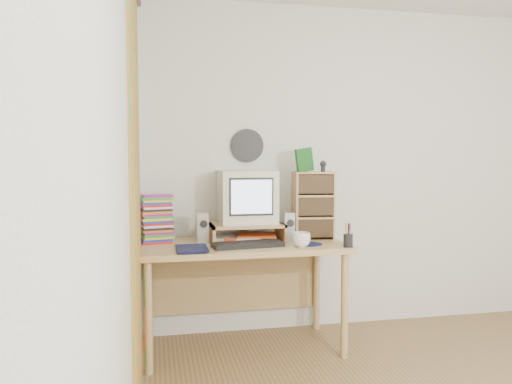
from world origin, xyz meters
name	(u,v)px	position (x,y,z in m)	size (l,w,h in m)	color
back_wall	(361,169)	(0.00, 1.75, 1.25)	(3.50, 3.50, 0.00)	white
left_wall	(121,181)	(-1.75, 0.00, 1.25)	(3.50, 3.50, 0.00)	white
curtain	(136,197)	(-1.71, 0.48, 1.15)	(2.20, 2.20, 0.00)	orange
wall_disc	(247,146)	(-0.93, 1.73, 1.43)	(0.25, 0.25, 0.02)	black
desk	(241,260)	(-1.03, 1.44, 0.62)	(1.40, 0.70, 0.75)	tan
monitor_riser	(247,227)	(-0.98, 1.48, 0.84)	(0.52, 0.30, 0.12)	tan
crt_monitor	(247,197)	(-0.97, 1.53, 1.06)	(0.40, 0.40, 0.38)	beige
speaker_left	(203,228)	(-1.29, 1.45, 0.85)	(0.08, 0.08, 0.21)	#A3A4A8
speaker_right	(289,226)	(-0.69, 1.42, 0.85)	(0.08, 0.08, 0.20)	#A3A4A8
keyboard	(248,245)	(-1.02, 1.22, 0.77)	(0.47, 0.16, 0.03)	black
dvd_stack	(156,222)	(-1.61, 1.51, 0.89)	(0.20, 0.14, 0.29)	brown
cd_rack	(314,205)	(-0.49, 1.45, 0.99)	(0.29, 0.16, 0.49)	tan
mug	(301,240)	(-0.68, 1.15, 0.80)	(0.12, 0.12, 0.10)	white
diary	(176,247)	(-1.49, 1.16, 0.77)	(0.24, 0.18, 0.05)	#0E1135
mousepad	(308,244)	(-0.60, 1.24, 0.75)	(0.19, 0.19, 0.00)	#0F1634
pen_cup	(348,238)	(-0.38, 1.08, 0.81)	(0.06, 0.06, 0.12)	black
papers	(245,237)	(-0.99, 1.49, 0.77)	(0.31, 0.23, 0.04)	silver
red_box	(230,242)	(-1.13, 1.31, 0.77)	(0.08, 0.05, 0.04)	red
game_box	(304,160)	(-0.56, 1.47, 1.32)	(0.13, 0.03, 0.17)	#19581C
webcam	(323,166)	(-0.43, 1.42, 1.28)	(0.05, 0.05, 0.08)	black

